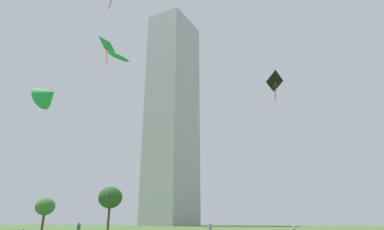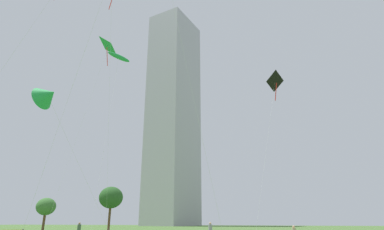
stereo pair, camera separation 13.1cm
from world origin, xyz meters
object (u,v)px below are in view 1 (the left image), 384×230
object	(u,v)px
person_standing_0	(78,229)
kite_flying_7	(118,57)
park_tree_1	(110,198)
kite_flying_1	(275,82)
person_standing_2	(210,230)
kite_flying_2	(111,2)
kite_flying_4	(48,95)
park_tree_2	(45,207)
distant_highrise_0	(173,114)
kite_flying_8	(108,47)

from	to	relation	value
person_standing_0	kite_flying_7	bearing A→B (deg)	119.39
person_standing_0	park_tree_1	bearing A→B (deg)	157.23
kite_flying_7	kite_flying_1	bearing A→B (deg)	5.60
kite_flying_1	person_standing_2	bearing A→B (deg)	-153.69
person_standing_0	kite_flying_1	bearing A→B (deg)	61.23
kite_flying_2	park_tree_1	xyz separation A→B (m)	(-9.25, 20.58, -24.91)
kite_flying_1	kite_flying_7	bearing A→B (deg)	-174.40
kite_flying_2	park_tree_1	size ratio (longest dim) A/B	4.06
person_standing_0	kite_flying_7	world-z (taller)	kite_flying_7
kite_flying_4	park_tree_2	xyz separation A→B (m)	(-19.55, 25.26, -8.32)
kite_flying_7	distant_highrise_0	world-z (taller)	distant_highrise_0
kite_flying_2	park_tree_2	distance (m)	35.69
kite_flying_2	kite_flying_4	size ratio (longest dim) A/B	2.33
person_standing_0	distant_highrise_0	distance (m)	114.48
kite_flying_8	park_tree_1	world-z (taller)	kite_flying_8
person_standing_2	kite_flying_4	bearing A→B (deg)	166.91
kite_flying_8	person_standing_2	bearing A→B (deg)	-14.95
kite_flying_8	park_tree_2	distance (m)	29.29
kite_flying_1	park_tree_1	xyz separation A→B (m)	(-30.34, 12.27, -13.78)
kite_flying_2	park_tree_2	size ratio (longest dim) A/B	5.58
park_tree_2	person_standing_2	bearing A→B (deg)	-19.37
park_tree_2	distant_highrise_0	world-z (taller)	distant_highrise_0
person_standing_0	kite_flying_7	size ratio (longest dim) A/B	0.07
kite_flying_2	kite_flying_8	bearing A→B (deg)	121.72
kite_flying_2	kite_flying_8	world-z (taller)	kite_flying_2
kite_flying_8	distant_highrise_0	distance (m)	98.27
kite_flying_4	park_tree_2	size ratio (longest dim) A/B	2.40
kite_flying_7	park_tree_1	distance (m)	25.74
park_tree_2	distant_highrise_0	bearing A→B (deg)	94.88
person_standing_2	park_tree_2	bearing A→B (deg)	96.36
person_standing_0	kite_flying_8	world-z (taller)	kite_flying_8
park_tree_2	person_standing_0	bearing A→B (deg)	-38.87
person_standing_2	kite_flying_7	xyz separation A→B (m)	(-14.33, 1.93, 24.77)
kite_flying_4	park_tree_2	bearing A→B (deg)	127.73
person_standing_0	park_tree_2	distance (m)	20.26
park_tree_2	kite_flying_8	bearing A→B (deg)	-25.26
person_standing_2	kite_flying_7	world-z (taller)	kite_flying_7
kite_flying_7	park_tree_1	xyz separation A→B (m)	(-7.60, 14.50, -19.86)
person_standing_2	distant_highrise_0	size ratio (longest dim) A/B	0.02
person_standing_0	park_tree_1	xyz separation A→B (m)	(-6.43, 18.06, 4.93)
kite_flying_2	kite_flying_7	world-z (taller)	kite_flying_2
kite_flying_4	kite_flying_7	xyz separation A→B (m)	(-2.80, 16.26, 13.24)
park_tree_1	person_standing_0	bearing A→B (deg)	-70.40
kite_flying_1	kite_flying_8	bearing A→B (deg)	178.45
kite_flying_2	distant_highrise_0	world-z (taller)	distant_highrise_0
person_standing_0	kite_flying_8	size ratio (longest dim) A/B	0.06
kite_flying_7	distant_highrise_0	xyz separation A→B (m)	(-24.24, 96.69, 25.48)
person_standing_2	park_tree_1	size ratio (longest dim) A/B	0.24
kite_flying_2	kite_flying_7	xyz separation A→B (m)	(-1.64, 6.08, -5.05)
kite_flying_7	park_tree_1	world-z (taller)	kite_flying_7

